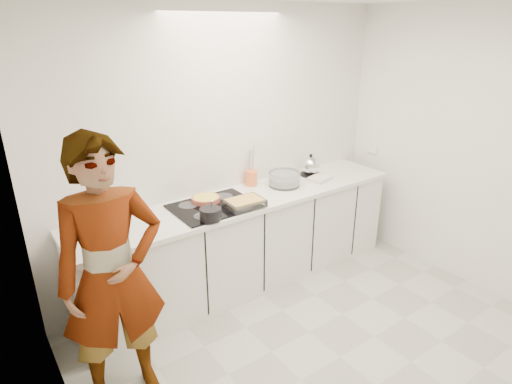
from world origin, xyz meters
TOP-DOWN VIEW (x-y plane):
  - floor at (0.00, 0.00)m, footprint 3.60×3.20m
  - wall_back at (0.00, 1.60)m, footprint 3.60×0.00m
  - wall_left at (-1.80, 0.00)m, footprint 0.00×3.20m
  - wall_right at (1.80, 0.02)m, footprint 0.02×3.20m
  - base_cabinets at (0.00, 1.28)m, footprint 3.20×0.58m
  - countertop at (0.00, 1.28)m, footprint 3.24×0.64m
  - hob at (-0.35, 1.26)m, footprint 0.72×0.54m
  - tart_dish at (-0.36, 1.39)m, footprint 0.31×0.31m
  - saucepan at (-0.52, 1.03)m, footprint 0.22×0.22m
  - baking_dish at (-0.14, 1.09)m, footprint 0.34×0.26m
  - mixing_bowl at (0.48, 1.31)m, footprint 0.31×0.31m
  - tea_towel at (0.88, 1.22)m, footprint 0.27×0.22m
  - kettle at (0.90, 1.40)m, footprint 0.22×0.22m
  - utensil_crock at (0.23, 1.52)m, footprint 0.13×0.13m
  - cook at (-1.44, 0.66)m, footprint 0.71×0.50m

SIDE VIEW (x-z plane):
  - floor at x=0.00m, z-range 0.00..0.00m
  - base_cabinets at x=0.00m, z-range 0.00..0.87m
  - countertop at x=0.00m, z-range 0.87..0.91m
  - hob at x=-0.35m, z-range 0.91..0.92m
  - cook at x=-1.44m, z-range 0.00..1.85m
  - tea_towel at x=0.88m, z-range 0.91..0.95m
  - tart_dish at x=-0.36m, z-range 0.93..0.97m
  - baking_dish at x=-0.14m, z-range 0.93..0.99m
  - saucepan at x=-0.52m, z-range 0.89..1.05m
  - mixing_bowl at x=0.48m, z-range 0.90..1.05m
  - utensil_crock at x=0.23m, z-range 0.91..1.06m
  - kettle at x=0.90m, z-range 0.89..1.13m
  - wall_right at x=1.80m, z-range 0.00..2.60m
  - wall_back at x=0.00m, z-range 0.00..2.60m
  - wall_left at x=-1.80m, z-range 0.00..2.60m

